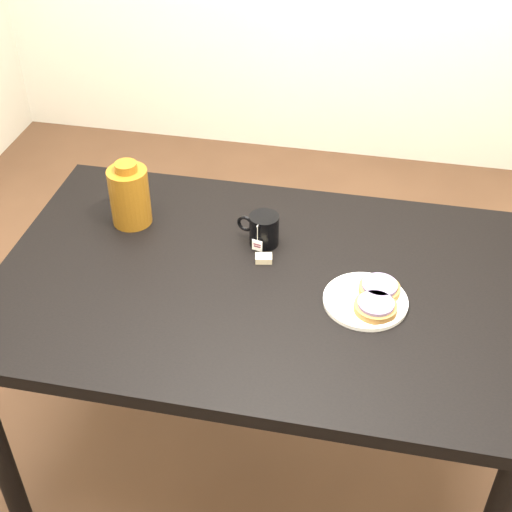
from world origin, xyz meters
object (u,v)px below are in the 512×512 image
(bagel_back, at_px, (379,288))
(bagel_front, at_px, (376,306))
(teabag_pouch, at_px, (264,258))
(bagel_package, at_px, (130,195))
(mug, at_px, (263,229))
(table, at_px, (260,302))
(plate, at_px, (365,300))

(bagel_back, distance_m, bagel_front, 0.07)
(teabag_pouch, bearing_deg, bagel_package, 165.41)
(bagel_back, distance_m, mug, 0.37)
(table, bearing_deg, bagel_front, -13.72)
(mug, distance_m, bagel_package, 0.40)
(table, relative_size, mug, 10.72)
(table, distance_m, plate, 0.30)
(bagel_package, bearing_deg, mug, -3.95)
(teabag_pouch, xyz_separation_m, bagel_package, (-0.41, 0.11, 0.08))
(table, height_order, plate, plate)
(bagel_back, height_order, bagel_package, bagel_package)
(bagel_back, bearing_deg, bagel_front, -93.85)
(bagel_front, relative_size, teabag_pouch, 3.15)
(teabag_pouch, height_order, bagel_package, bagel_package)
(mug, xyz_separation_m, bagel_package, (-0.39, 0.03, 0.04))
(bagel_back, xyz_separation_m, teabag_pouch, (-0.32, 0.08, -0.02))
(plate, bearing_deg, bagel_back, 48.55)
(mug, bearing_deg, bagel_package, -171.27)
(bagel_front, bearing_deg, mug, 144.95)
(plate, distance_m, mug, 0.36)
(teabag_pouch, bearing_deg, plate, -21.84)
(table, bearing_deg, mug, 97.96)
(bagel_front, relative_size, bagel_package, 0.73)
(bagel_back, xyz_separation_m, bagel_package, (-0.73, 0.19, 0.07))
(table, xyz_separation_m, bagel_package, (-0.42, 0.18, 0.17))
(plate, height_order, bagel_package, bagel_package)
(bagel_back, height_order, mug, mug)
(bagel_back, distance_m, teabag_pouch, 0.33)
(plate, bearing_deg, bagel_front, -53.86)
(plate, distance_m, bagel_package, 0.73)
(table, distance_m, bagel_package, 0.49)
(bagel_back, bearing_deg, teabag_pouch, 165.98)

